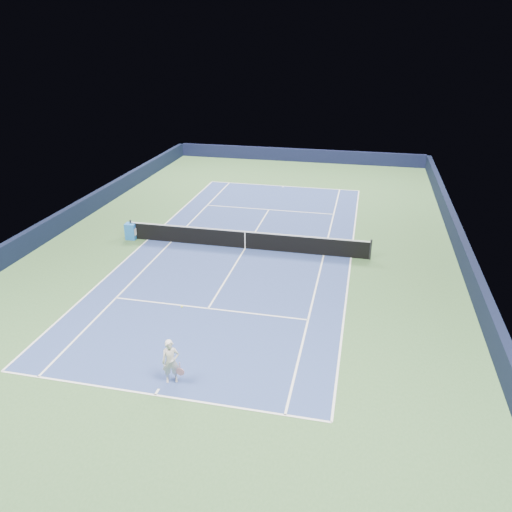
# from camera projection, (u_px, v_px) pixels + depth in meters

# --- Properties ---
(ground) EXTENTS (40.00, 40.00, 0.00)m
(ground) POSITION_uv_depth(u_px,v_px,m) (245.00, 248.00, 26.15)
(ground) COLOR #375C32
(ground) RESTS_ON ground
(wall_far) EXTENTS (22.00, 0.35, 1.10)m
(wall_far) POSITION_uv_depth(u_px,v_px,m) (299.00, 155.00, 43.58)
(wall_far) COLOR #111433
(wall_far) RESTS_ON ground
(wall_right) EXTENTS (0.35, 40.00, 1.10)m
(wall_right) POSITION_uv_depth(u_px,v_px,m) (465.00, 257.00, 23.78)
(wall_right) COLOR black
(wall_right) RESTS_ON ground
(wall_left) EXTENTS (0.35, 40.00, 1.10)m
(wall_left) POSITION_uv_depth(u_px,v_px,m) (59.00, 223.00, 28.07)
(wall_left) COLOR black
(wall_left) RESTS_ON ground
(court_surface) EXTENTS (10.97, 23.77, 0.01)m
(court_surface) POSITION_uv_depth(u_px,v_px,m) (245.00, 248.00, 26.15)
(court_surface) COLOR navy
(court_surface) RESTS_ON ground
(baseline_far) EXTENTS (10.97, 0.08, 0.00)m
(baseline_far) POSITION_uv_depth(u_px,v_px,m) (283.00, 186.00, 36.73)
(baseline_far) COLOR white
(baseline_far) RESTS_ON ground
(baseline_near) EXTENTS (10.97, 0.08, 0.00)m
(baseline_near) POSITION_uv_depth(u_px,v_px,m) (155.00, 395.00, 15.57)
(baseline_near) COLOR white
(baseline_near) RESTS_ON ground
(sideline_doubles_right) EXTENTS (0.08, 23.77, 0.00)m
(sideline_doubles_right) POSITION_uv_depth(u_px,v_px,m) (351.00, 258.00, 25.06)
(sideline_doubles_right) COLOR white
(sideline_doubles_right) RESTS_ON ground
(sideline_doubles_left) EXTENTS (0.08, 23.77, 0.00)m
(sideline_doubles_left) POSITION_uv_depth(u_px,v_px,m) (148.00, 240.00, 27.24)
(sideline_doubles_left) COLOR white
(sideline_doubles_left) RESTS_ON ground
(sideline_singles_right) EXTENTS (0.08, 23.77, 0.00)m
(sideline_singles_right) POSITION_uv_depth(u_px,v_px,m) (324.00, 255.00, 25.33)
(sideline_singles_right) COLOR white
(sideline_singles_right) RESTS_ON ground
(sideline_singles_left) EXTENTS (0.08, 23.77, 0.00)m
(sideline_singles_left) POSITION_uv_depth(u_px,v_px,m) (171.00, 242.00, 26.96)
(sideline_singles_left) COLOR white
(sideline_singles_left) RESTS_ON ground
(service_line_far) EXTENTS (8.23, 0.08, 0.00)m
(service_line_far) POSITION_uv_depth(u_px,v_px,m) (269.00, 210.00, 31.85)
(service_line_far) COLOR white
(service_line_far) RESTS_ON ground
(service_line_near) EXTENTS (8.23, 0.08, 0.00)m
(service_line_near) POSITION_uv_depth(u_px,v_px,m) (208.00, 308.00, 20.45)
(service_line_near) COLOR white
(service_line_near) RESTS_ON ground
(center_service_line) EXTENTS (0.08, 12.80, 0.00)m
(center_service_line) POSITION_uv_depth(u_px,v_px,m) (245.00, 248.00, 26.15)
(center_service_line) COLOR white
(center_service_line) RESTS_ON ground
(center_mark_far) EXTENTS (0.08, 0.30, 0.00)m
(center_mark_far) POSITION_uv_depth(u_px,v_px,m) (283.00, 187.00, 36.60)
(center_mark_far) COLOR white
(center_mark_far) RESTS_ON ground
(center_mark_near) EXTENTS (0.08, 0.30, 0.00)m
(center_mark_near) POSITION_uv_depth(u_px,v_px,m) (157.00, 392.00, 15.70)
(center_mark_near) COLOR white
(center_mark_near) RESTS_ON ground
(tennis_net) EXTENTS (12.90, 0.10, 1.07)m
(tennis_net) POSITION_uv_depth(u_px,v_px,m) (245.00, 239.00, 25.94)
(tennis_net) COLOR black
(tennis_net) RESTS_ON ground
(sponsor_cube) EXTENTS (0.60, 0.52, 0.89)m
(sponsor_cube) POSITION_uv_depth(u_px,v_px,m) (131.00, 231.00, 27.19)
(sponsor_cube) COLOR blue
(sponsor_cube) RESTS_ON ground
(tennis_player) EXTENTS (0.79, 1.31, 2.26)m
(tennis_player) POSITION_uv_depth(u_px,v_px,m) (171.00, 361.00, 15.88)
(tennis_player) COLOR silver
(tennis_player) RESTS_ON ground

